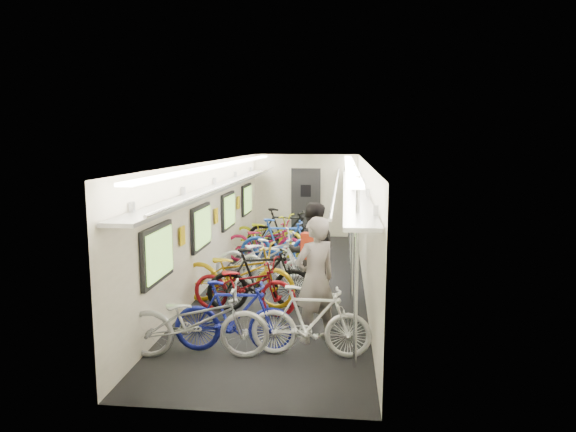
% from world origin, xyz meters
% --- Properties ---
extents(train_car_shell, '(10.00, 10.00, 10.00)m').
position_xyz_m(train_car_shell, '(-0.36, 0.71, 1.66)').
color(train_car_shell, black).
rests_on(train_car_shell, ground).
extents(bicycle_0, '(1.93, 0.83, 0.98)m').
position_xyz_m(bicycle_0, '(-0.78, -3.69, 0.49)').
color(bicycle_0, '#A7A7AB').
rests_on(bicycle_0, ground).
extents(bicycle_1, '(1.64, 0.52, 0.98)m').
position_xyz_m(bicycle_1, '(-0.33, -3.48, 0.49)').
color(bicycle_1, navy).
rests_on(bicycle_1, ground).
extents(bicycle_2, '(1.87, 0.96, 0.94)m').
position_xyz_m(bicycle_2, '(-0.50, -1.93, 0.47)').
color(bicycle_2, maroon).
rests_on(bicycle_2, ground).
extents(bicycle_3, '(1.83, 0.94, 1.06)m').
position_xyz_m(bicycle_3, '(-0.26, -1.76, 0.53)').
color(bicycle_3, black).
rests_on(bicycle_3, ground).
extents(bicycle_4, '(2.18, 1.11, 1.09)m').
position_xyz_m(bicycle_4, '(-0.70, -1.52, 0.55)').
color(bicycle_4, '#BB8F11').
rests_on(bicycle_4, ground).
extents(bicycle_5, '(1.61, 0.95, 0.94)m').
position_xyz_m(bicycle_5, '(-0.21, -0.44, 0.47)').
color(bicycle_5, white).
rests_on(bicycle_5, ground).
extents(bicycle_6, '(2.09, 1.35, 1.04)m').
position_xyz_m(bicycle_6, '(-0.46, -0.00, 0.52)').
color(bicycle_6, '#BBBABF').
rests_on(bicycle_6, ground).
extents(bicycle_7, '(1.87, 0.59, 1.11)m').
position_xyz_m(bicycle_7, '(-0.24, 1.08, 0.55)').
color(bicycle_7, '#1C45AC').
rests_on(bicycle_7, ground).
extents(bicycle_8, '(1.99, 0.98, 1.00)m').
position_xyz_m(bicycle_8, '(-0.70, 1.50, 0.50)').
color(bicycle_8, maroon).
rests_on(bicycle_8, ground).
extents(bicycle_9, '(2.00, 0.82, 1.17)m').
position_xyz_m(bicycle_9, '(-0.32, 2.33, 0.58)').
color(bicycle_9, black).
rests_on(bicycle_9, ground).
extents(bicycle_10, '(2.11, 1.42, 1.05)m').
position_xyz_m(bicycle_10, '(-0.74, 2.32, 0.52)').
color(bicycle_10, '#B4B911').
rests_on(bicycle_10, ground).
extents(bicycle_11, '(1.59, 0.48, 0.95)m').
position_xyz_m(bicycle_11, '(0.68, -3.51, 0.47)').
color(bicycle_11, white).
rests_on(bicycle_11, ground).
extents(passenger_near, '(0.77, 0.73, 1.77)m').
position_xyz_m(passenger_near, '(0.71, -2.97, 0.89)').
color(passenger_near, gray).
rests_on(passenger_near, ground).
extents(passenger_mid, '(0.87, 0.69, 1.75)m').
position_xyz_m(passenger_mid, '(0.56, -1.21, 0.88)').
color(passenger_mid, black).
rests_on(passenger_mid, ground).
extents(backpack, '(0.29, 0.22, 0.38)m').
position_xyz_m(backpack, '(0.62, -2.59, 1.28)').
color(backpack, red).
rests_on(backpack, passenger_near).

